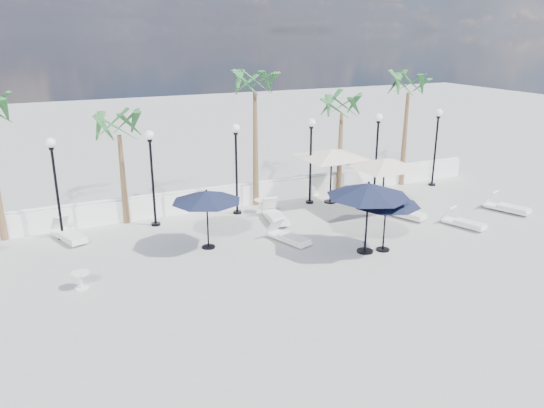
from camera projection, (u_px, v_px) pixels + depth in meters
name	position (u px, v px, depth m)	size (l,w,h in m)	color
ground	(309.00, 274.00, 17.03)	(100.00, 100.00, 0.00)	#999994
balustrade	(229.00, 197.00, 23.38)	(26.00, 0.30, 1.01)	white
lamppost_1	(55.00, 174.00, 19.14)	(0.36, 0.36, 3.84)	black
lamppost_2	(152.00, 165.00, 20.51)	(0.36, 0.36, 3.84)	black
lamppost_3	(236.00, 156.00, 21.88)	(0.36, 0.36, 3.84)	black
lamppost_4	(311.00, 149.00, 23.25)	(0.36, 0.36, 3.84)	black
lamppost_5	(377.00, 142.00, 24.62)	(0.36, 0.36, 3.84)	black
lamppost_6	(436.00, 137.00, 25.99)	(0.36, 0.36, 3.84)	black
palm_1	(119.00, 131.00, 20.42)	(2.60, 2.60, 4.70)	brown
palm_2	(255.00, 89.00, 22.23)	(2.60, 2.60, 6.10)	brown
palm_3	(342.00, 111.00, 24.27)	(2.60, 2.60, 4.90)	brown
palm_4	(408.00, 90.00, 25.48)	(2.60, 2.60, 5.70)	brown
lounger_1	(69.00, 234.00, 19.68)	(1.22, 2.00, 0.72)	silver
lounger_3	(289.00, 236.00, 19.50)	(1.14, 1.92, 0.68)	silver
lounger_4	(275.00, 215.00, 21.65)	(0.89, 2.06, 0.75)	silver
lounger_5	(464.00, 222.00, 21.01)	(1.12, 1.80, 0.64)	silver
lounger_6	(403.00, 212.00, 22.08)	(1.31, 2.00, 0.72)	silver
lounger_7	(507.00, 207.00, 22.77)	(1.27, 1.99, 0.71)	silver
side_table_1	(81.00, 279.00, 15.97)	(0.54, 0.54, 0.53)	silver
side_table_2	(261.00, 205.00, 22.68)	(0.60, 0.60, 0.58)	silver
parasol_navy_left	(207.00, 196.00, 18.48)	(2.48, 2.48, 2.19)	black
parasol_navy_mid	(368.00, 190.00, 18.00)	(2.89, 2.89, 2.59)	black
parasol_navy_right	(386.00, 200.00, 18.27)	(2.39, 2.39, 2.15)	black
parasol_cream_sq_a	(332.00, 150.00, 23.36)	(5.38, 5.38, 2.64)	black
parasol_cream_sq_b	(385.00, 159.00, 22.04)	(5.08, 5.08, 2.55)	black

